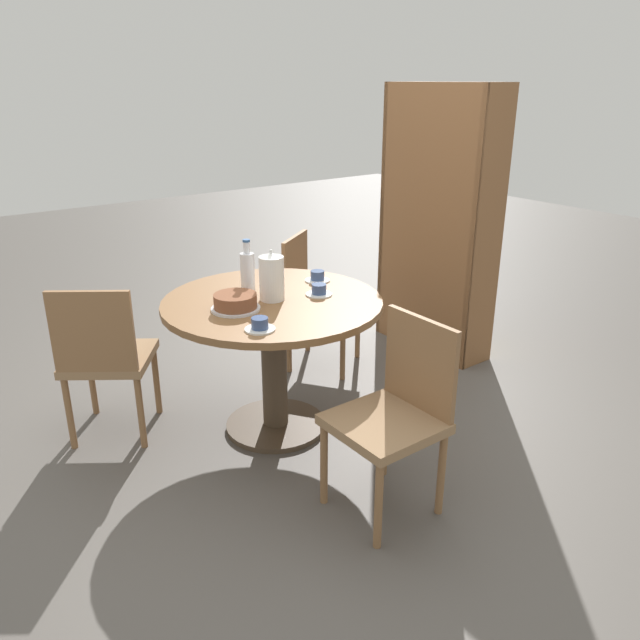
{
  "coord_description": "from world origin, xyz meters",
  "views": [
    {
      "loc": [
        2.53,
        -1.59,
        1.78
      ],
      "look_at": [
        0.0,
        0.3,
        0.56
      ],
      "focal_mm": 35.0,
      "sensor_mm": 36.0,
      "label": 1
    }
  ],
  "objects_px": {
    "cake_main": "(235,302)",
    "water_bottle": "(248,272)",
    "bookshelf": "(436,226)",
    "cup_c": "(319,291)",
    "cup_a": "(317,277)",
    "chair_b": "(106,356)",
    "cup_b": "(260,325)",
    "chair_a": "(315,297)",
    "chair_c": "(395,411)",
    "coffee_pot": "(272,277)"
  },
  "relations": [
    {
      "from": "chair_a",
      "to": "chair_c",
      "type": "height_order",
      "value": "same"
    },
    {
      "from": "bookshelf",
      "to": "coffee_pot",
      "type": "relative_size",
      "value": 6.73
    },
    {
      "from": "coffee_pot",
      "to": "chair_a",
      "type": "bearing_deg",
      "value": 128.89
    },
    {
      "from": "bookshelf",
      "to": "cake_main",
      "type": "distance_m",
      "value": 1.74
    },
    {
      "from": "bookshelf",
      "to": "cup_b",
      "type": "bearing_deg",
      "value": 108.86
    },
    {
      "from": "chair_a",
      "to": "chair_b",
      "type": "bearing_deg",
      "value": 148.94
    },
    {
      "from": "chair_a",
      "to": "water_bottle",
      "type": "xyz_separation_m",
      "value": [
        0.38,
        -0.72,
        0.39
      ]
    },
    {
      "from": "cup_b",
      "to": "water_bottle",
      "type": "bearing_deg",
      "value": 154.91
    },
    {
      "from": "cup_b",
      "to": "chair_b",
      "type": "bearing_deg",
      "value": -148.54
    },
    {
      "from": "cup_c",
      "to": "chair_b",
      "type": "bearing_deg",
      "value": -118.92
    },
    {
      "from": "cup_a",
      "to": "cup_b",
      "type": "relative_size",
      "value": 1.0
    },
    {
      "from": "chair_c",
      "to": "cake_main",
      "type": "distance_m",
      "value": 0.94
    },
    {
      "from": "cup_c",
      "to": "water_bottle",
      "type": "bearing_deg",
      "value": -130.52
    },
    {
      "from": "bookshelf",
      "to": "cup_c",
      "type": "xyz_separation_m",
      "value": [
        0.37,
        -1.26,
        -0.1
      ]
    },
    {
      "from": "chair_a",
      "to": "bookshelf",
      "type": "relative_size",
      "value": 0.49
    },
    {
      "from": "cup_c",
      "to": "chair_a",
      "type": "bearing_deg",
      "value": 144.99
    },
    {
      "from": "bookshelf",
      "to": "cup_b",
      "type": "distance_m",
      "value": 1.86
    },
    {
      "from": "cup_a",
      "to": "cup_c",
      "type": "distance_m",
      "value": 0.24
    },
    {
      "from": "chair_b",
      "to": "bookshelf",
      "type": "xyz_separation_m",
      "value": [
        0.16,
        2.22,
        0.4
      ]
    },
    {
      "from": "chair_c",
      "to": "bookshelf",
      "type": "distance_m",
      "value": 1.87
    },
    {
      "from": "chair_a",
      "to": "cake_main",
      "type": "relative_size",
      "value": 3.6
    },
    {
      "from": "bookshelf",
      "to": "cake_main",
      "type": "bearing_deg",
      "value": 100.16
    },
    {
      "from": "bookshelf",
      "to": "cake_main",
      "type": "relative_size",
      "value": 7.41
    },
    {
      "from": "cake_main",
      "to": "cup_a",
      "type": "bearing_deg",
      "value": 102.57
    },
    {
      "from": "chair_c",
      "to": "coffee_pot",
      "type": "relative_size",
      "value": 3.27
    },
    {
      "from": "chair_b",
      "to": "cake_main",
      "type": "bearing_deg",
      "value": 172.91
    },
    {
      "from": "chair_b",
      "to": "cup_a",
      "type": "xyz_separation_m",
      "value": [
        0.34,
        1.1,
        0.3
      ]
    },
    {
      "from": "water_bottle",
      "to": "cup_a",
      "type": "distance_m",
      "value": 0.43
    },
    {
      "from": "chair_b",
      "to": "cup_a",
      "type": "relative_size",
      "value": 6.2
    },
    {
      "from": "coffee_pot",
      "to": "cup_a",
      "type": "bearing_deg",
      "value": 107.07
    },
    {
      "from": "coffee_pot",
      "to": "cake_main",
      "type": "height_order",
      "value": "coffee_pot"
    },
    {
      "from": "chair_a",
      "to": "cake_main",
      "type": "bearing_deg",
      "value": 177.29
    },
    {
      "from": "coffee_pot",
      "to": "cake_main",
      "type": "xyz_separation_m",
      "value": [
        0.02,
        -0.22,
        -0.08
      ]
    },
    {
      "from": "cup_b",
      "to": "chair_a",
      "type": "bearing_deg",
      "value": 132.31
    },
    {
      "from": "cake_main",
      "to": "cup_c",
      "type": "distance_m",
      "value": 0.46
    },
    {
      "from": "chair_b",
      "to": "coffee_pot",
      "type": "bearing_deg",
      "value": -176.05
    },
    {
      "from": "bookshelf",
      "to": "water_bottle",
      "type": "bearing_deg",
      "value": 94.93
    },
    {
      "from": "water_bottle",
      "to": "chair_a",
      "type": "bearing_deg",
      "value": 118.2
    },
    {
      "from": "chair_c",
      "to": "cake_main",
      "type": "relative_size",
      "value": 3.6
    },
    {
      "from": "chair_c",
      "to": "cup_b",
      "type": "relative_size",
      "value": 6.2
    },
    {
      "from": "cake_main",
      "to": "cup_a",
      "type": "height_order",
      "value": "cake_main"
    },
    {
      "from": "water_bottle",
      "to": "cup_a",
      "type": "height_order",
      "value": "water_bottle"
    },
    {
      "from": "cake_main",
      "to": "cup_c",
      "type": "relative_size",
      "value": 1.72
    },
    {
      "from": "chair_c",
      "to": "bookshelf",
      "type": "relative_size",
      "value": 0.49
    },
    {
      "from": "chair_a",
      "to": "water_bottle",
      "type": "distance_m",
      "value": 0.9
    },
    {
      "from": "cake_main",
      "to": "cup_c",
      "type": "xyz_separation_m",
      "value": [
        0.06,
        0.45,
        -0.01
      ]
    },
    {
      "from": "chair_b",
      "to": "chair_c",
      "type": "xyz_separation_m",
      "value": [
        1.3,
        0.79,
        0.0
      ]
    },
    {
      "from": "cake_main",
      "to": "water_bottle",
      "type": "bearing_deg",
      "value": 134.82
    },
    {
      "from": "coffee_pot",
      "to": "cup_b",
      "type": "distance_m",
      "value": 0.42
    },
    {
      "from": "bookshelf",
      "to": "water_bottle",
      "type": "xyz_separation_m",
      "value": [
        0.13,
        -1.54,
        -0.01
      ]
    }
  ]
}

